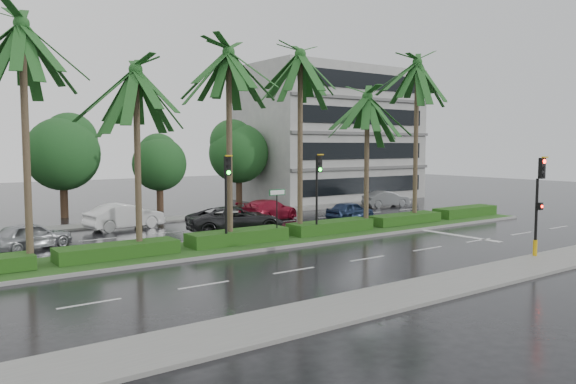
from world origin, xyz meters
TOP-DOWN VIEW (x-y plane):
  - ground at (0.00, 0.00)m, footprint 120.00×120.00m
  - near_sidewalk at (0.00, -10.20)m, footprint 40.00×2.40m
  - far_sidewalk at (0.00, 12.00)m, footprint 40.00×2.00m
  - median at (0.00, 1.00)m, footprint 36.00×4.00m
  - hedge at (0.00, 1.00)m, footprint 35.20×1.40m
  - lane_markings at (3.04, -0.43)m, footprint 34.00×13.06m
  - palm_row at (-1.25, 1.02)m, footprint 26.30×4.20m
  - signal_near at (6.00, -9.39)m, footprint 0.34×0.45m
  - signal_median_left at (-4.00, 0.30)m, footprint 0.34×0.42m
  - signal_median_right at (1.50, 0.30)m, footprint 0.34×0.42m
  - street_sign at (-1.00, 0.48)m, footprint 0.95×0.09m
  - bg_trees at (0.32, 17.59)m, footprint 32.83×5.01m
  - building at (17.00, 18.00)m, footprint 16.00×10.00m
  - car_silver at (-11.50, 6.01)m, footprint 2.76×4.18m
  - car_white at (-5.50, 9.84)m, footprint 2.34×4.83m
  - car_darkgrey at (-1.00, 4.59)m, footprint 3.60×5.90m
  - car_red at (3.50, 7.96)m, footprint 3.55×5.25m
  - car_blue at (8.12, 5.03)m, footprint 1.81×3.76m
  - car_grey at (16.00, 9.36)m, footprint 2.17×4.09m

SIDE VIEW (x-z plane):
  - ground at x=0.00m, z-range 0.00..0.00m
  - lane_markings at x=3.04m, z-range 0.00..0.01m
  - near_sidewalk at x=0.00m, z-range 0.00..0.12m
  - far_sidewalk at x=0.00m, z-range 0.00..0.12m
  - median at x=0.00m, z-range 0.00..0.16m
  - hedge at x=0.00m, z-range 0.15..0.75m
  - car_blue at x=8.12m, z-range 0.00..1.24m
  - car_grey at x=16.00m, z-range 0.00..1.28m
  - car_silver at x=-11.50m, z-range 0.00..1.32m
  - car_red at x=3.50m, z-range 0.00..1.41m
  - car_white at x=-5.50m, z-range 0.00..1.52m
  - car_darkgrey at x=-1.00m, z-range 0.00..1.53m
  - street_sign at x=-1.00m, z-range 0.82..3.42m
  - signal_near at x=6.00m, z-range 0.32..4.68m
  - signal_median_left at x=-4.00m, z-range 0.82..5.18m
  - signal_median_right at x=1.50m, z-range 0.82..5.18m
  - bg_trees at x=0.32m, z-range 0.85..8.08m
  - building at x=17.00m, z-range 0.00..12.00m
  - palm_row at x=-1.25m, z-range 3.08..13.82m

